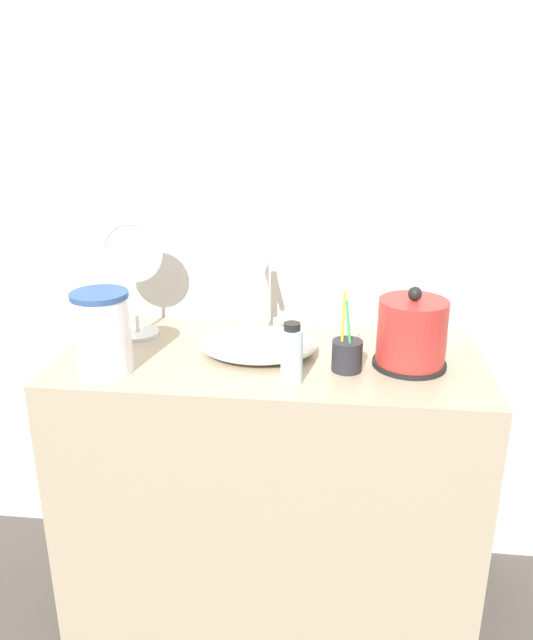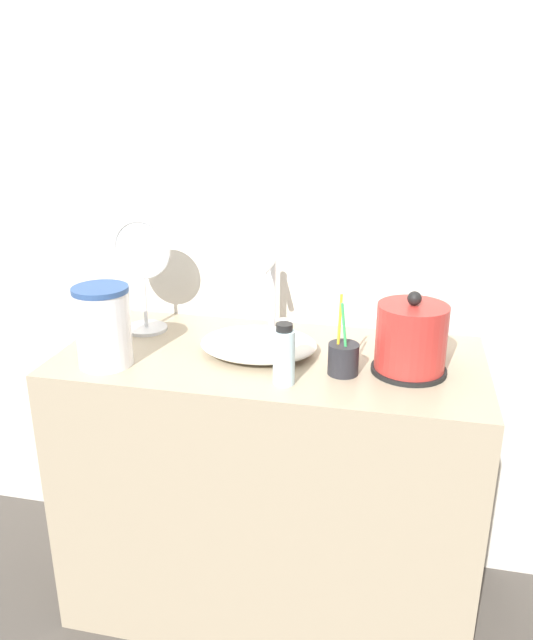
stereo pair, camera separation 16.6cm
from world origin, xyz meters
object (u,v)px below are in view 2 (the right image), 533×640
(electric_kettle, at_px, (411,341))
(toothbrush_cup, at_px, (343,358))
(shampoo_bottle, at_px, (284,355))
(water_pitcher, at_px, (103,326))
(vanity_mirror, at_px, (143,270))
(faucet, at_px, (272,293))
(lotion_bottle, at_px, (433,334))

(electric_kettle, bearing_deg, toothbrush_cup, -163.86)
(shampoo_bottle, distance_m, water_pitcher, 0.48)
(shampoo_bottle, bearing_deg, vanity_mirror, 150.26)
(electric_kettle, xyz_separation_m, toothbrush_cup, (-0.16, -0.05, -0.04))
(vanity_mirror, bearing_deg, shampoo_bottle, -29.74)
(electric_kettle, bearing_deg, shampoo_bottle, -155.66)
(toothbrush_cup, xyz_separation_m, shampoo_bottle, (-0.13, -0.09, 0.03))
(faucet, height_order, shampoo_bottle, faucet)
(faucet, xyz_separation_m, electric_kettle, (0.40, -0.20, -0.04))
(lotion_bottle, bearing_deg, electric_kettle, -114.96)
(lotion_bottle, xyz_separation_m, shampoo_bottle, (-0.36, -0.26, 0.01))
(shampoo_bottle, bearing_deg, toothbrush_cup, 32.98)
(shampoo_bottle, xyz_separation_m, vanity_mirror, (-0.47, 0.27, 0.11))
(shampoo_bottle, height_order, water_pitcher, water_pitcher)
(electric_kettle, distance_m, toothbrush_cup, 0.17)
(vanity_mirror, height_order, water_pitcher, vanity_mirror)
(electric_kettle, height_order, shampoo_bottle, electric_kettle)
(electric_kettle, height_order, toothbrush_cup, electric_kettle)
(faucet, bearing_deg, vanity_mirror, -170.53)
(water_pitcher, bearing_deg, faucet, 40.28)
(shampoo_bottle, relative_size, vanity_mirror, 0.46)
(faucet, height_order, lotion_bottle, faucet)
(faucet, distance_m, vanity_mirror, 0.38)
(toothbrush_cup, bearing_deg, shampoo_bottle, -147.02)
(vanity_mirror, bearing_deg, electric_kettle, -9.99)
(faucet, relative_size, vanity_mirror, 0.65)
(toothbrush_cup, distance_m, shampoo_bottle, 0.16)
(faucet, relative_size, toothbrush_cup, 1.06)
(lotion_bottle, distance_m, shampoo_bottle, 0.44)
(faucet, distance_m, lotion_bottle, 0.47)
(electric_kettle, distance_m, vanity_mirror, 0.79)
(toothbrush_cup, distance_m, water_pitcher, 0.62)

